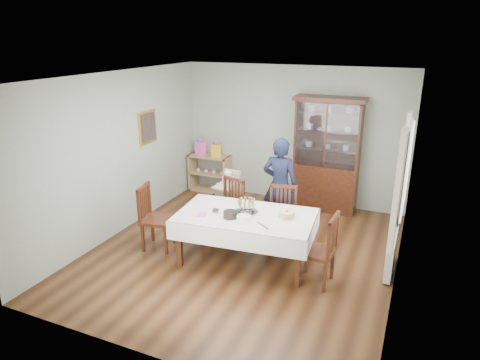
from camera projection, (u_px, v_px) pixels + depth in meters
The scene contains 25 objects.
floor at pixel (243, 252), 6.73m from camera, with size 5.00×5.00×0.00m, color #593319.
room_shell at pixel (257, 139), 6.63m from camera, with size 5.00×5.00×5.00m.
dining_table at pixel (246, 238), 6.35m from camera, with size 2.10×1.33×0.76m.
china_cabinet at pixel (327, 153), 8.04m from camera, with size 1.30×0.48×2.18m.
sideboard at pixel (210, 173), 9.23m from camera, with size 0.90×0.38×0.80m.
picture_frame at pixel (148, 127), 7.72m from camera, with size 0.04×0.48×0.58m, color gold.
window at pixel (407, 170), 5.65m from camera, with size 0.04×1.02×1.22m, color white.
curtain_left at pixel (397, 191), 5.16m from camera, with size 0.07×0.30×1.55m, color silver.
curtain_right at pixel (404, 164), 6.24m from camera, with size 0.07×0.30×1.55m, color silver.
radiator at pixel (391, 253), 6.08m from camera, with size 0.10×0.80×0.55m, color white.
chair_far_left at pixel (227, 221), 7.10m from camera, with size 0.56×0.56×1.01m.
chair_far_right at pixel (281, 231), 6.76m from camera, with size 0.53×0.53×1.00m.
chair_end_left at pixel (157, 229), 6.79m from camera, with size 0.55×0.55×1.03m.
chair_end_right at pixel (317, 263), 5.82m from camera, with size 0.48×0.48×1.02m.
woman at pixel (280, 186), 7.20m from camera, with size 0.61×0.40×1.66m, color black.
high_chair at pixel (228, 202), 7.66m from camera, with size 0.52×0.52×1.00m.
champagne_tray at pixel (246, 208), 6.27m from camera, with size 0.34×0.34×0.21m.
birthday_cake at pixel (287, 215), 6.10m from camera, with size 0.26×0.26×0.18m.
plate_stack_dark at pixel (230, 214), 6.10m from camera, with size 0.20×0.20×0.10m, color black.
plate_stack_white at pixel (244, 219), 5.98m from camera, with size 0.20×0.20×0.08m, color white.
napkin_stack at pixel (201, 214), 6.20m from camera, with size 0.13×0.13×0.02m, color #FF5DCB.
cutlery at pixel (213, 210), 6.36m from camera, with size 0.12×0.18×0.01m, color silver, non-canonical shape.
cake_knife at pixel (263, 226), 5.85m from camera, with size 0.30×0.03×0.01m, color silver.
gift_bag_pink at pixel (200, 147), 9.11m from camera, with size 0.24×0.19×0.39m.
gift_bag_orange at pixel (216, 149), 8.96m from camera, with size 0.24×0.19×0.38m.
Camera 1 is at (2.34, -5.52, 3.26)m, focal length 32.00 mm.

